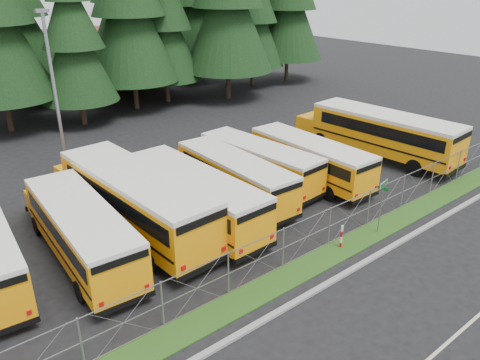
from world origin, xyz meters
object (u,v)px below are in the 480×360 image
bus_1 (80,232)px  street_sign (382,196)px  bus_3 (190,197)px  bus_6 (306,160)px  bus_4 (231,178)px  bus_2 (132,202)px  light_standard (55,94)px  bus_5 (255,164)px  striped_bollard (341,237)px  bus_east (379,135)px

bus_1 → street_sign: 14.19m
bus_3 → street_sign: bus_3 is taller
bus_6 → bus_4: bearing=172.2°
bus_1 → bus_2: (2.99, 0.80, 0.24)m
bus_3 → bus_2: bearing=157.4°
street_sign → light_standard: light_standard is taller
bus_3 → bus_4: (3.32, 0.85, -0.12)m
bus_3 → bus_5: 6.02m
bus_3 → striped_bollard: size_ratio=9.06×
bus_6 → bus_east: bus_east is taller
bus_4 → bus_6: size_ratio=0.98×
bus_1 → bus_5: bearing=10.1°
bus_1 → striped_bollard: (9.74, -6.83, -0.78)m
bus_1 → street_sign: bearing=-26.8°
bus_east → striped_bollard: 13.12m
bus_5 → bus_3: bearing=-169.0°
bus_5 → bus_4: bearing=-167.2°
bus_5 → bus_east: (9.69, -1.92, 0.31)m
bus_4 → bus_6: 5.32m
bus_1 → light_standard: size_ratio=1.04×
bus_4 → light_standard: light_standard is taller
street_sign → bus_4: bearing=112.9°
bus_3 → street_sign: bearing=-47.9°
bus_5 → light_standard: 12.36m
light_standard → bus_1: bearing=-106.7°
bus_2 → light_standard: (-0.32, 8.12, 3.89)m
street_sign → striped_bollard: 2.92m
bus_6 → light_standard: 15.34m
bus_1 → bus_4: 9.05m
striped_bollard → light_standard: (-7.06, 15.75, 4.90)m
bus_east → street_sign: (-8.93, -6.55, 0.44)m
bus_2 → striped_bollard: size_ratio=10.27×
bus_5 → striped_bollard: (-1.78, -8.21, -0.69)m
light_standard → bus_2: bearing=-87.8°
bus_3 → bus_east: (15.49, -0.29, 0.17)m
bus_3 → striped_bollard: (4.02, -6.59, -0.83)m
bus_4 → bus_2: bearing=179.6°
bus_1 → striped_bollard: size_ratio=8.76×
bus_6 → light_standard: bearing=142.7°
bus_4 → bus_east: size_ratio=0.81×
bus_4 → bus_5: bearing=18.8°
bus_2 → bus_east: bearing=-7.2°
bus_6 → bus_east: bearing=-1.9°
bus_6 → light_standard: (-11.61, 9.12, 4.18)m
bus_6 → light_standard: size_ratio=0.99×
bus_4 → bus_6: bearing=-7.2°
bus_4 → bus_5: (2.48, 0.78, -0.01)m
bus_4 → light_standard: bearing=128.8°
bus_2 → bus_1: bearing=-168.1°
bus_3 → bus_east: 15.49m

